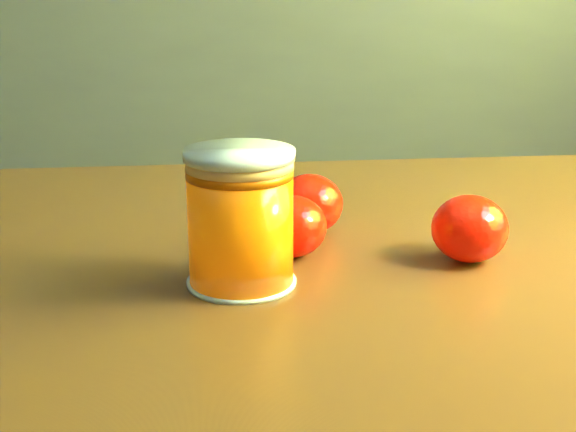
{
  "coord_description": "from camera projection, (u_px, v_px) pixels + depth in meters",
  "views": [
    {
      "loc": [
        0.87,
        -0.61,
        0.93
      ],
      "look_at": [
        0.85,
        -0.03,
        0.76
      ],
      "focal_mm": 50.0,
      "sensor_mm": 36.0,
      "label": 1
    }
  ],
  "objects": [
    {
      "name": "table",
      "position": [
        448.0,
        344.0,
        0.71
      ],
      "size": [
        1.03,
        0.79,
        0.71
      ],
      "rotation": [
        0.0,
        0.0,
        0.14
      ],
      "color": "brown",
      "rests_on": "ground"
    },
    {
      "name": "orange_back",
      "position": [
        470.0,
        229.0,
        0.65
      ],
      "size": [
        0.07,
        0.07,
        0.05
      ],
      "primitive_type": "ellipsoid",
      "rotation": [
        0.0,
        0.0,
        0.07
      ],
      "color": "#FF1805",
      "rests_on": "table"
    },
    {
      "name": "juice_glass",
      "position": [
        240.0,
        219.0,
        0.59
      ],
      "size": [
        0.08,
        0.08,
        0.1
      ],
      "rotation": [
        0.0,
        0.0,
        0.38
      ],
      "color": "#FF6805",
      "rests_on": "table"
    },
    {
      "name": "orange_extra",
      "position": [
        292.0,
        226.0,
        0.66
      ],
      "size": [
        0.06,
        0.06,
        0.05
      ],
      "primitive_type": "ellipsoid",
      "rotation": [
        0.0,
        0.0,
        -0.06
      ],
      "color": "#FF1805",
      "rests_on": "table"
    },
    {
      "name": "orange_front",
      "position": [
        309.0,
        204.0,
        0.72
      ],
      "size": [
        0.07,
        0.07,
        0.05
      ],
      "primitive_type": "ellipsoid",
      "rotation": [
        0.0,
        0.0,
        -0.1
      ],
      "color": "#FF1805",
      "rests_on": "table"
    }
  ]
}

